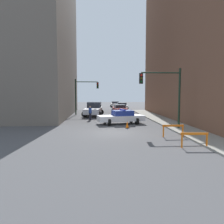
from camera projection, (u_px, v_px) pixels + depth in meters
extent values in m
plane|color=#4C4C4F|center=(113.00, 133.00, 17.44)|extent=(120.00, 120.00, 0.00)
cube|color=gray|center=(189.00, 131.00, 17.85)|extent=(2.40, 44.00, 0.12)
cube|color=#6B6056|center=(18.00, 38.00, 29.63)|extent=(14.00, 20.00, 21.25)
cube|color=brown|center=(223.00, 37.00, 25.46)|extent=(12.00, 28.00, 19.30)
cylinder|color=black|center=(179.00, 98.00, 19.05)|extent=(0.18, 0.18, 5.20)
cylinder|color=black|center=(161.00, 73.00, 18.75)|extent=(3.40, 0.12, 0.12)
cube|color=black|center=(141.00, 78.00, 18.68)|extent=(0.30, 0.22, 0.90)
sphere|color=red|center=(141.00, 75.00, 18.51)|extent=(0.18, 0.18, 0.18)
sphere|color=#4C3D0C|center=(141.00, 78.00, 18.54)|extent=(0.18, 0.18, 0.18)
sphere|color=#0C4219|center=(141.00, 82.00, 18.56)|extent=(0.18, 0.18, 0.18)
cylinder|color=black|center=(76.00, 97.00, 31.70)|extent=(0.18, 0.18, 5.20)
cylinder|color=black|center=(87.00, 82.00, 31.61)|extent=(3.20, 0.12, 0.12)
cube|color=black|center=(98.00, 85.00, 31.76)|extent=(0.30, 0.22, 0.90)
sphere|color=red|center=(98.00, 83.00, 31.60)|extent=(0.18, 0.18, 0.18)
sphere|color=#4C3D0C|center=(98.00, 85.00, 31.62)|extent=(0.18, 0.18, 0.18)
sphere|color=#0C4219|center=(98.00, 87.00, 31.64)|extent=(0.18, 0.18, 0.18)
cube|color=white|center=(121.00, 118.00, 22.47)|extent=(4.98, 2.75, 0.55)
cube|color=navy|center=(123.00, 113.00, 22.48)|extent=(2.26, 1.99, 0.52)
cylinder|color=black|center=(109.00, 122.00, 21.29)|extent=(0.35, 0.69, 0.66)
cylinder|color=black|center=(105.00, 120.00, 22.93)|extent=(0.35, 0.69, 0.66)
cylinder|color=black|center=(137.00, 121.00, 22.07)|extent=(0.35, 0.69, 0.66)
cylinder|color=black|center=(131.00, 119.00, 23.70)|extent=(0.35, 0.69, 0.66)
cube|color=#2633BF|center=(123.00, 110.00, 22.45)|extent=(0.47, 1.40, 0.12)
cube|color=silver|center=(93.00, 111.00, 30.22)|extent=(2.61, 5.59, 0.70)
cube|color=#2D333D|center=(94.00, 105.00, 31.23)|extent=(2.03, 1.93, 0.80)
cylinder|color=black|center=(89.00, 112.00, 31.96)|extent=(0.82, 0.35, 0.80)
cylinder|color=black|center=(101.00, 112.00, 31.87)|extent=(0.82, 0.35, 0.80)
cylinder|color=black|center=(85.00, 114.00, 28.63)|extent=(0.82, 0.35, 0.80)
cylinder|color=black|center=(99.00, 114.00, 28.54)|extent=(0.82, 0.35, 0.80)
cube|color=maroon|center=(120.00, 109.00, 35.44)|extent=(2.14, 4.43, 0.52)
cube|color=#232833|center=(120.00, 106.00, 35.23)|extent=(1.72, 1.93, 0.48)
cylinder|color=black|center=(113.00, 110.00, 36.66)|extent=(0.64, 0.27, 0.62)
cylinder|color=black|center=(123.00, 110.00, 36.90)|extent=(0.64, 0.27, 0.62)
cylinder|color=black|center=(116.00, 111.00, 34.03)|extent=(0.64, 0.27, 0.62)
cylinder|color=black|center=(126.00, 111.00, 34.27)|extent=(0.64, 0.27, 0.62)
cube|color=silver|center=(122.00, 106.00, 42.98)|extent=(1.99, 4.38, 0.52)
cube|color=#232833|center=(122.00, 104.00, 42.77)|extent=(1.66, 1.88, 0.48)
cylinder|color=black|center=(117.00, 107.00, 44.23)|extent=(0.63, 0.25, 0.62)
cylinder|color=black|center=(125.00, 107.00, 44.42)|extent=(0.63, 0.25, 0.62)
cylinder|color=black|center=(118.00, 108.00, 41.59)|extent=(0.63, 0.25, 0.62)
cylinder|color=black|center=(127.00, 108.00, 41.78)|extent=(0.63, 0.25, 0.62)
cube|color=silver|center=(115.00, 104.00, 49.96)|extent=(2.21, 4.45, 0.52)
cube|color=#232833|center=(115.00, 102.00, 49.75)|extent=(1.75, 1.95, 0.48)
cylinder|color=black|center=(112.00, 105.00, 51.34)|extent=(0.64, 0.28, 0.62)
cylinder|color=black|center=(119.00, 105.00, 51.29)|extent=(0.64, 0.28, 0.62)
cylinder|color=black|center=(112.00, 106.00, 48.68)|extent=(0.64, 0.28, 0.62)
cylinder|color=black|center=(119.00, 106.00, 48.63)|extent=(0.64, 0.28, 0.62)
cylinder|color=black|center=(90.00, 117.00, 25.70)|extent=(0.31, 0.31, 0.82)
cylinder|color=navy|center=(90.00, 110.00, 25.64)|extent=(0.40, 0.40, 0.62)
sphere|color=tan|center=(90.00, 107.00, 25.60)|extent=(0.25, 0.25, 0.22)
cube|color=orange|center=(195.00, 134.00, 12.58)|extent=(1.60, 0.17, 0.14)
cube|color=orange|center=(182.00, 140.00, 12.62)|extent=(0.06, 0.16, 0.90)
cube|color=orange|center=(207.00, 140.00, 12.61)|extent=(0.06, 0.16, 0.90)
cube|color=orange|center=(173.00, 126.00, 15.70)|extent=(1.60, 0.09, 0.14)
cube|color=orange|center=(163.00, 131.00, 15.67)|extent=(0.05, 0.16, 0.90)
cube|color=orange|center=(183.00, 131.00, 15.80)|extent=(0.05, 0.16, 0.90)
cube|color=black|center=(127.00, 128.00, 19.81)|extent=(0.36, 0.36, 0.04)
cone|color=#F2600C|center=(127.00, 124.00, 19.78)|extent=(0.28, 0.28, 0.62)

